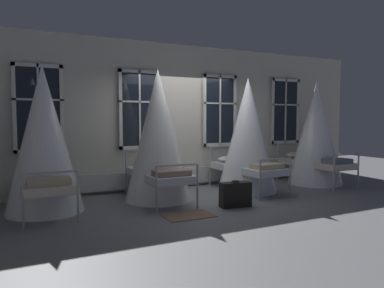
# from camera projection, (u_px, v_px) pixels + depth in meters

# --- Properties ---
(ground) EXTENTS (19.22, 19.22, 0.00)m
(ground) POSITION_uv_depth(u_px,v_px,m) (202.00, 194.00, 7.71)
(ground) COLOR slate
(back_wall_with_windows) EXTENTS (10.17, 0.10, 3.23)m
(back_wall_with_windows) POSITION_uv_depth(u_px,v_px,m) (180.00, 116.00, 8.54)
(back_wall_with_windows) COLOR beige
(back_wall_with_windows) RESTS_ON ground
(window_bank) EXTENTS (6.94, 0.10, 2.53)m
(window_bank) POSITION_uv_depth(u_px,v_px,m) (182.00, 145.00, 8.48)
(window_bank) COLOR black
(window_bank) RESTS_ON ground
(cot_first) EXTENTS (1.28, 1.87, 2.47)m
(cot_first) POSITION_uv_depth(u_px,v_px,m) (44.00, 141.00, 6.19)
(cot_first) COLOR #9EA3A8
(cot_first) RESTS_ON ground
(cot_second) EXTENTS (1.28, 1.89, 2.50)m
(cot_second) POSITION_uv_depth(u_px,v_px,m) (158.00, 137.00, 7.09)
(cot_second) COLOR #9EA3A8
(cot_second) RESTS_ON ground
(cot_third) EXTENTS (1.28, 1.88, 2.43)m
(cot_third) POSITION_uv_depth(u_px,v_px,m) (247.00, 137.00, 7.99)
(cot_third) COLOR #9EA3A8
(cot_third) RESTS_ON ground
(cot_fourth) EXTENTS (1.28, 1.87, 2.46)m
(cot_fourth) POSITION_uv_depth(u_px,v_px,m) (316.00, 134.00, 8.89)
(cot_fourth) COLOR #9EA3A8
(cot_fourth) RESTS_ON ground
(rug_second) EXTENTS (0.81, 0.57, 0.01)m
(rug_second) POSITION_uv_depth(u_px,v_px,m) (188.00, 215.00, 6.01)
(rug_second) COLOR brown
(rug_second) RESTS_ON ground
(suitcase_dark) EXTENTS (0.58, 0.28, 0.47)m
(suitcase_dark) POSITION_uv_depth(u_px,v_px,m) (235.00, 194.00, 6.60)
(suitcase_dark) COLOR black
(suitcase_dark) RESTS_ON ground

